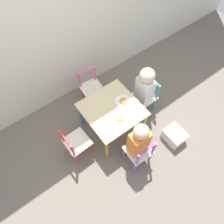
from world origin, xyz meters
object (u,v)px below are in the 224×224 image
(chair_purple, at_px, (139,152))
(child_right, at_px, (144,88))
(kids_table, at_px, (112,112))
(chair_pink, at_px, (91,88))
(child_front, at_px, (138,141))
(storage_bin, at_px, (174,136))
(plate_right, at_px, (123,101))
(chair_red, at_px, (75,143))
(plate_front, at_px, (121,119))
(chair_teal, at_px, (145,96))

(chair_purple, relative_size, child_right, 0.67)
(kids_table, xyz_separation_m, chair_pink, (0.05, 0.52, -0.14))
(child_front, xyz_separation_m, storage_bin, (0.53, -0.12, -0.37))
(plate_right, bearing_deg, child_front, -110.70)
(chair_purple, distance_m, plate_right, 0.59)
(chair_red, bearing_deg, plate_right, -90.53)
(kids_table, xyz_separation_m, storage_bin, (0.51, -0.58, -0.30))
(child_right, height_order, child_front, child_right)
(chair_pink, distance_m, storage_bin, 1.20)
(chair_red, bearing_deg, plate_front, -107.09)
(storage_bin, bearing_deg, plate_right, 121.41)
(plate_right, height_order, storage_bin, plate_right)
(chair_teal, relative_size, plate_front, 3.08)
(child_right, bearing_deg, chair_pink, -141.38)
(kids_table, relative_size, chair_purple, 1.20)
(chair_teal, bearing_deg, storage_bin, -0.73)
(chair_pink, xyz_separation_m, storage_bin, (0.46, -1.09, -0.17))
(chair_purple, bearing_deg, plate_right, -106.74)
(kids_table, height_order, plate_front, plate_front)
(kids_table, relative_size, plate_front, 3.71)
(kids_table, relative_size, plate_right, 3.30)
(kids_table, height_order, chair_pink, chair_pink)
(chair_purple, xyz_separation_m, storage_bin, (0.53, -0.06, -0.17))
(chair_purple, height_order, chair_red, same)
(chair_pink, bearing_deg, kids_table, -90.00)
(chair_teal, height_order, plate_right, chair_teal)
(chair_teal, height_order, child_right, child_right)
(chair_teal, xyz_separation_m, plate_right, (-0.36, 0.00, 0.21))
(chair_purple, relative_size, plate_front, 3.08)
(chair_purple, height_order, storage_bin, chair_purple)
(chair_red, relative_size, child_right, 0.67)
(kids_table, height_order, chair_purple, chair_purple)
(chair_pink, xyz_separation_m, plate_front, (-0.05, -0.67, 0.21))
(chair_teal, xyz_separation_m, chair_purple, (-0.54, -0.52, 0.00))
(chair_pink, distance_m, child_right, 0.70)
(chair_teal, distance_m, chair_purple, 0.75)
(child_front, relative_size, plate_front, 4.59)
(kids_table, height_order, child_front, child_front)
(child_right, distance_m, plate_front, 0.49)
(child_right, distance_m, storage_bin, 0.69)
(chair_purple, relative_size, plate_right, 2.75)
(kids_table, bearing_deg, storage_bin, -48.52)
(chair_purple, distance_m, child_right, 0.74)
(chair_red, height_order, plate_front, chair_red)
(child_front, relative_size, plate_right, 4.09)
(chair_teal, relative_size, chair_purple, 1.00)
(chair_teal, relative_size, child_front, 0.67)
(chair_teal, distance_m, child_right, 0.22)
(child_right, height_order, plate_right, child_right)
(chair_purple, bearing_deg, chair_red, -42.90)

